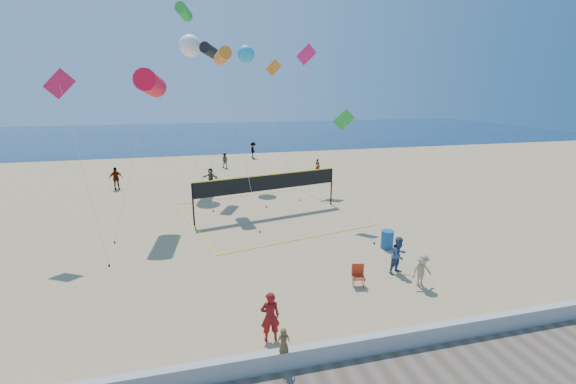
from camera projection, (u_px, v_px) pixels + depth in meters
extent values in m
plane|color=tan|center=(282.00, 310.00, 14.39)|extent=(120.00, 120.00, 0.00)
cube|color=#102B4D|center=(206.00, 134.00, 72.47)|extent=(140.00, 50.00, 0.03)
cube|color=#ADADA8|center=(305.00, 355.00, 11.50)|extent=(32.00, 0.30, 0.60)
imported|color=maroon|center=(270.00, 317.00, 12.47)|extent=(0.65, 0.43, 1.74)
imported|color=brown|center=(284.00, 340.00, 11.11)|extent=(0.38, 0.25, 0.77)
imported|color=#2E4C75|center=(399.00, 255.00, 17.14)|extent=(1.00, 0.89, 1.71)
imported|color=tan|center=(422.00, 271.00, 15.96)|extent=(0.99, 0.63, 1.45)
imported|color=gray|center=(116.00, 178.00, 31.70)|extent=(1.18, 0.82, 1.86)
imported|color=gray|center=(211.00, 178.00, 32.38)|extent=(1.55, 1.22, 1.64)
imported|color=gray|center=(318.00, 166.00, 37.65)|extent=(0.61, 0.65, 1.48)
imported|color=gray|center=(225.00, 161.00, 40.43)|extent=(0.92, 0.82, 1.57)
imported|color=gray|center=(253.00, 150.00, 46.13)|extent=(1.08, 1.41, 1.93)
cube|color=#B22F14|center=(358.00, 277.00, 16.04)|extent=(0.60, 0.56, 0.06)
cube|color=#B22F14|center=(358.00, 269.00, 16.17)|extent=(0.50, 0.16, 0.51)
cylinder|color=black|center=(354.00, 284.00, 15.91)|extent=(0.08, 0.26, 0.66)
cylinder|color=black|center=(353.00, 279.00, 16.26)|extent=(0.08, 0.26, 0.66)
cylinder|color=black|center=(364.00, 284.00, 15.92)|extent=(0.08, 0.26, 0.66)
cylinder|color=black|center=(362.00, 279.00, 16.27)|extent=(0.08, 0.26, 0.66)
cylinder|color=#164C8F|center=(387.00, 239.00, 19.95)|extent=(0.71, 0.71, 0.96)
cylinder|color=black|center=(193.00, 205.00, 23.10)|extent=(0.10, 0.10, 2.63)
cylinder|color=black|center=(331.00, 187.00, 27.41)|extent=(0.10, 0.10, 2.63)
cube|color=black|center=(268.00, 183.00, 25.04)|extent=(9.63, 2.18, 0.99)
cube|color=#FFF61A|center=(268.00, 175.00, 24.91)|extent=(9.63, 2.19, 0.06)
cube|color=#FFF61A|center=(305.00, 238.00, 21.33)|extent=(9.83, 2.26, 0.02)
cube|color=#FFF61A|center=(242.00, 196.00, 29.84)|extent=(9.83, 2.26, 0.02)
cylinder|color=red|center=(151.00, 83.00, 22.27)|extent=(1.64, 3.13, 1.63)
cylinder|color=silver|center=(133.00, 160.00, 21.48)|extent=(2.29, 3.39, 8.31)
cylinder|color=black|center=(115.00, 242.00, 20.70)|extent=(0.08, 0.08, 0.10)
cylinder|color=black|center=(209.00, 50.00, 28.98)|extent=(1.58, 2.15, 1.09)
cylinder|color=silver|center=(211.00, 126.00, 27.50)|extent=(0.60, 5.99, 10.83)
cylinder|color=black|center=(214.00, 211.00, 26.02)|extent=(0.08, 0.08, 0.10)
cylinder|color=orange|center=(223.00, 56.00, 26.20)|extent=(1.11, 2.16, 1.13)
cylinder|color=silver|center=(240.00, 137.00, 24.21)|extent=(1.09, 7.31, 10.20)
cylinder|color=black|center=(260.00, 232.00, 22.23)|extent=(0.08, 0.08, 0.10)
cube|color=#C91748|center=(59.00, 84.00, 18.89)|extent=(1.52, 0.23, 1.50)
cylinder|color=silver|center=(84.00, 172.00, 18.42)|extent=(2.04, 3.77, 8.23)
cylinder|color=black|center=(109.00, 266.00, 17.96)|extent=(0.08, 0.08, 0.10)
cube|color=green|center=(344.00, 120.00, 23.22)|extent=(1.26, 0.54, 1.34)
cylinder|color=silver|center=(358.00, 178.00, 21.90)|extent=(0.14, 4.57, 6.20)
cylinder|color=black|center=(374.00, 243.00, 20.57)|extent=(0.08, 0.08, 0.10)
cube|color=#EA1D6D|center=(306.00, 54.00, 31.25)|extent=(1.76, 0.25, 1.73)
cylinder|color=silver|center=(314.00, 124.00, 29.79)|extent=(0.50, 5.96, 10.74)
cylinder|color=black|center=(322.00, 201.00, 28.32)|extent=(0.08, 0.08, 0.10)
sphere|color=white|center=(190.00, 46.00, 30.29)|extent=(1.85, 1.85, 1.71)
cylinder|color=silver|center=(226.00, 122.00, 28.60)|extent=(4.45, 7.85, 11.31)
cylinder|color=black|center=(266.00, 207.00, 26.91)|extent=(0.08, 0.08, 0.10)
sphere|color=#1EAAE6|center=(246.00, 54.00, 32.20)|extent=(1.91, 1.91, 1.44)
cylinder|color=silver|center=(271.00, 123.00, 30.41)|extent=(2.71, 7.49, 10.86)
cylinder|color=black|center=(300.00, 200.00, 28.62)|extent=(0.08, 0.08, 0.10)
cylinder|color=green|center=(184.00, 12.00, 32.06)|extent=(1.48, 2.44, 1.24)
cylinder|color=silver|center=(190.00, 101.00, 30.65)|extent=(0.15, 6.97, 14.25)
cylinder|color=black|center=(198.00, 198.00, 29.23)|extent=(0.08, 0.08, 0.10)
cube|color=orange|center=(274.00, 68.00, 36.18)|extent=(1.46, 0.60, 1.55)
cylinder|color=silver|center=(282.00, 123.00, 35.20)|extent=(0.43, 4.94, 9.98)
cylinder|color=black|center=(291.00, 182.00, 34.22)|extent=(0.08, 0.08, 0.10)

